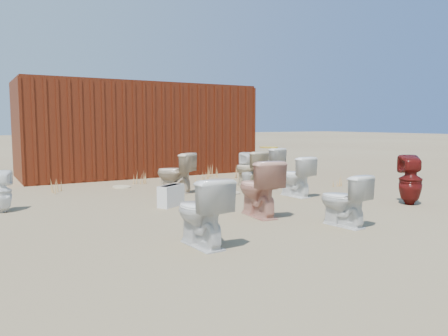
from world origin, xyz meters
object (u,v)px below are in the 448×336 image
shipping_container (138,129)px  toilet_back_beige_right (250,169)px  toilet_front_a (201,212)px  toilet_back_yellowlid (269,164)px  toilet_front_maroon (410,180)px  loose_tank (171,196)px  toilet_front_pink (258,188)px  toilet_front_c (343,200)px  toilet_back_e (249,169)px  toilet_back_beige_left (175,173)px  toilet_front_e (295,176)px  toilet_back_a (2,192)px

shipping_container → toilet_back_beige_right: bearing=-71.4°
toilet_front_a → toilet_back_yellowlid: (3.98, 4.13, 0.00)m
toilet_front_maroon → loose_tank: toilet_front_maroon is taller
shipping_container → toilet_front_pink: shipping_container is taller
toilet_front_c → toilet_back_e: bearing=-111.8°
shipping_container → toilet_back_beige_left: 3.68m
toilet_front_e → toilet_back_beige_left: toilet_back_beige_left is taller
toilet_front_c → toilet_back_e: (0.99, 3.73, 0.02)m
shipping_container → toilet_front_a: bearing=-104.3°
toilet_back_a → toilet_back_e: toilet_back_e is taller
toilet_front_c → loose_tank: size_ratio=1.40×
toilet_front_a → toilet_back_a: 3.65m
toilet_back_a → toilet_back_beige_right: toilet_back_beige_right is taller
toilet_front_maroon → toilet_back_beige_left: (-2.86, 3.21, -0.02)m
toilet_front_a → toilet_back_e: size_ratio=1.06×
toilet_back_e → toilet_front_maroon: bearing=111.9°
toilet_front_maroon → shipping_container: bearing=-34.5°
toilet_front_a → toilet_front_c: size_ratio=1.11×
toilet_front_e → toilet_front_maroon: bearing=121.0°
toilet_back_a → toilet_back_yellowlid: bearing=-154.0°
toilet_back_beige_left → loose_tank: bearing=30.3°
toilet_back_a → toilet_back_beige_right: (4.82, 0.38, 0.06)m
shipping_container → toilet_front_maroon: 7.21m
toilet_front_a → toilet_front_e: (3.06, 2.06, -0.01)m
shipping_container → toilet_back_beige_left: (-0.51, -3.56, -0.81)m
toilet_back_beige_left → toilet_back_e: 1.74m
toilet_front_a → toilet_back_beige_right: toilet_front_a is taller
toilet_front_maroon → toilet_back_yellowlid: bearing=-50.5°
toilet_front_pink → toilet_back_e: size_ratio=1.14×
toilet_back_beige_left → toilet_front_a: bearing=37.2°
toilet_front_c → toilet_back_yellowlid: size_ratio=0.89×
toilet_back_a → toilet_back_e: (4.82, 0.41, 0.05)m
toilet_back_beige_right → toilet_back_yellowlid: (0.92, 0.56, 0.01)m
toilet_front_c → toilet_back_beige_left: bearing=-85.6°
toilet_front_e → shipping_container: bearing=-80.0°
toilet_back_beige_left → toilet_back_yellowlid: size_ratio=1.00×
toilet_back_a → toilet_back_beige_left: 3.12m
toilet_front_pink → toilet_back_beige_left: bearing=-82.0°
toilet_back_a → toilet_back_beige_right: size_ratio=0.84×
toilet_front_c → toilet_front_maroon: (2.11, 0.54, 0.07)m
toilet_front_c → toilet_back_yellowlid: 4.66m
toilet_front_e → toilet_back_yellowlid: bearing=-117.4°
toilet_front_a → toilet_back_yellowlid: toilet_back_yellowlid is taller
toilet_front_maroon → toilet_back_beige_right: size_ratio=1.08×
shipping_container → toilet_back_e: bearing=-71.1°
toilet_front_c → toilet_back_yellowlid: bearing=-121.1°
toilet_front_a → toilet_back_beige_left: (1.32, 3.64, 0.01)m
toilet_back_beige_right → toilet_back_yellowlid: 1.08m
toilet_front_a → toilet_back_e: 4.73m
toilet_front_e → toilet_back_e: (0.00, 1.55, -0.01)m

